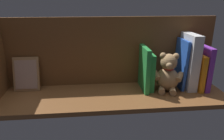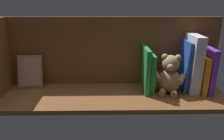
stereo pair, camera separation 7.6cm
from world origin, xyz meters
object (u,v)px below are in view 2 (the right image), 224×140
(book_0, at_px, (206,69))
(dictionary_thick_white, at_px, (192,63))
(picture_frame_leaning, at_px, (30,72))
(teddy_bear, at_px, (170,76))

(book_0, relative_size, dictionary_thick_white, 0.79)
(dictionary_thick_white, xyz_separation_m, picture_frame_leaning, (0.82, -0.05, -0.06))
(teddy_bear, distance_m, picture_frame_leaning, 0.71)
(teddy_bear, height_order, picture_frame_leaning, teddy_bear)
(book_0, bearing_deg, dictionary_thick_white, -4.80)
(teddy_bear, bearing_deg, book_0, -155.92)
(dictionary_thick_white, xyz_separation_m, teddy_bear, (0.12, 0.03, -0.05))
(dictionary_thick_white, relative_size, picture_frame_leaning, 1.65)
(dictionary_thick_white, distance_m, picture_frame_leaning, 0.83)
(dictionary_thick_white, height_order, picture_frame_leaning, dictionary_thick_white)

